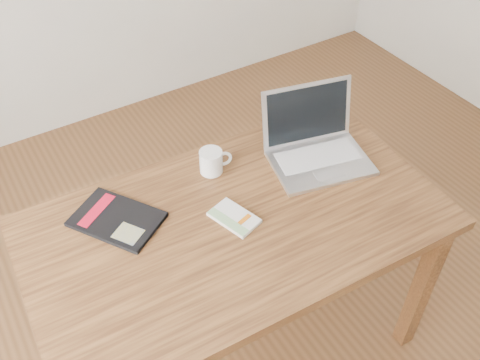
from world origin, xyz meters
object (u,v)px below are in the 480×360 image
laptop (316,145)px  coffee_mug (212,161)px  white_guidebook (234,218)px  desk (237,237)px  black_guidebook (117,219)px

laptop → coffee_mug: bearing=173.8°
white_guidebook → coffee_mug: 0.25m
desk → coffee_mug: coffee_mug is taller
black_guidebook → coffee_mug: size_ratio=2.83×
laptop → coffee_mug: size_ratio=3.41×
laptop → white_guidebook: bearing=-151.5°
coffee_mug → black_guidebook: bearing=-159.3°
white_guidebook → coffee_mug: (0.05, 0.24, 0.04)m
desk → laptop: size_ratio=3.45×
desk → black_guidebook: bearing=151.7°
desk → black_guidebook: black_guidebook is taller
white_guidebook → black_guidebook: (-0.32, 0.19, 0.00)m
laptop → coffee_mug: laptop is taller
black_guidebook → coffee_mug: coffee_mug is taller
desk → white_guidebook: bearing=144.1°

